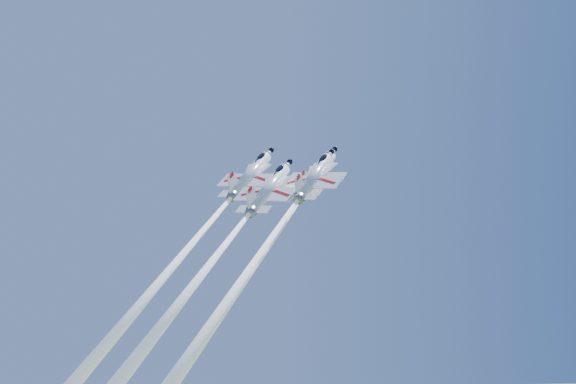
{
  "coord_description": "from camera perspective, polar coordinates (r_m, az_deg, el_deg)",
  "views": [
    {
      "loc": [
        -13.9,
        -101.91,
        66.24
      ],
      "look_at": [
        0.0,
        0.0,
        80.51
      ],
      "focal_mm": 40.0,
      "sensor_mm": 36.0,
      "label": 1
    }
  ],
  "objects": [
    {
      "name": "jet_slot",
      "position": [
        87.95,
        -6.02,
        -5.19
      ],
      "size": [
        24.16,
        33.21,
        37.44
      ],
      "rotation": [
        0.68,
        0.07,
        -0.6
      ],
      "color": "white"
    },
    {
      "name": "jet_lead",
      "position": [
        94.89,
        -1.9,
        -4.92
      ],
      "size": [
        29.03,
        40.28,
        45.84
      ],
      "rotation": [
        0.68,
        0.07,
        -0.6
      ],
      "color": "white"
    },
    {
      "name": "jet_left",
      "position": [
        94.96,
        -8.73,
        -4.79
      ],
      "size": [
        28.3,
        39.19,
        44.53
      ],
      "rotation": [
        0.68,
        0.07,
        -0.6
      ],
      "color": "white"
    },
    {
      "name": "jet_right",
      "position": [
        84.85,
        -3.5,
        -6.93
      ],
      "size": [
        30.51,
        42.57,
        48.74
      ],
      "rotation": [
        0.68,
        0.07,
        -0.6
      ],
      "color": "white"
    }
  ]
}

